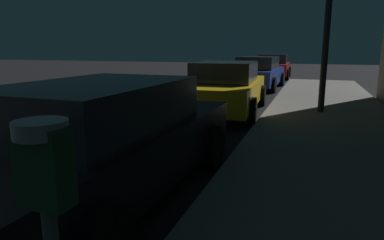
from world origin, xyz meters
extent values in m
cube|color=#1E4728|center=(4.25, -0.46, 1.39)|extent=(0.19, 0.11, 0.30)
cylinder|color=#999EA5|center=(4.25, -0.46, 1.53)|extent=(0.19, 0.19, 0.06)
cube|color=black|center=(4.20, -0.46, 1.43)|extent=(0.01, 0.08, 0.11)
cube|color=black|center=(2.85, 2.07, 0.57)|extent=(1.86, 4.61, 0.64)
cube|color=#1E2328|center=(2.85, 1.90, 1.15)|extent=(1.60, 2.46, 0.56)
cylinder|color=black|center=(2.00, 3.51, 0.33)|extent=(0.24, 0.67, 0.66)
cylinder|color=black|center=(3.77, 3.46, 0.33)|extent=(0.24, 0.67, 0.66)
cube|color=gold|center=(2.85, 8.07, 0.57)|extent=(2.01, 4.59, 0.64)
cube|color=#1E2328|center=(2.86, 7.97, 1.15)|extent=(1.67, 2.22, 0.56)
cylinder|color=black|center=(1.88, 9.41, 0.33)|extent=(0.25, 0.67, 0.66)
cylinder|color=black|center=(3.67, 9.51, 0.33)|extent=(0.25, 0.67, 0.66)
cylinder|color=black|center=(2.03, 6.62, 0.33)|extent=(0.25, 0.67, 0.66)
cylinder|color=black|center=(3.82, 6.72, 0.33)|extent=(0.25, 0.67, 0.66)
cube|color=navy|center=(2.85, 14.27, 0.57)|extent=(1.87, 4.59, 0.64)
cube|color=#1E2328|center=(2.84, 14.11, 1.15)|extent=(1.59, 2.38, 0.56)
cylinder|color=black|center=(2.03, 15.71, 0.33)|extent=(0.24, 0.67, 0.66)
cylinder|color=black|center=(3.77, 15.64, 0.33)|extent=(0.24, 0.67, 0.66)
cylinder|color=black|center=(1.93, 12.90, 0.33)|extent=(0.24, 0.67, 0.66)
cylinder|color=black|center=(3.67, 12.84, 0.33)|extent=(0.24, 0.67, 0.66)
cube|color=maroon|center=(2.85, 20.17, 0.57)|extent=(1.90, 4.56, 0.64)
cube|color=#1E2328|center=(2.85, 20.23, 1.15)|extent=(1.63, 2.30, 0.56)
cylinder|color=black|center=(1.91, 21.54, 0.33)|extent=(0.24, 0.67, 0.66)
cylinder|color=black|center=(3.72, 21.59, 0.33)|extent=(0.24, 0.67, 0.66)
cylinder|color=black|center=(1.98, 18.74, 0.33)|extent=(0.24, 0.67, 0.66)
cylinder|color=black|center=(3.79, 18.79, 0.33)|extent=(0.24, 0.67, 0.66)
cylinder|color=black|center=(5.41, 8.17, 2.82)|extent=(0.16, 0.16, 5.34)
camera|label=1|loc=(5.14, -1.38, 1.81)|focal=32.03mm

